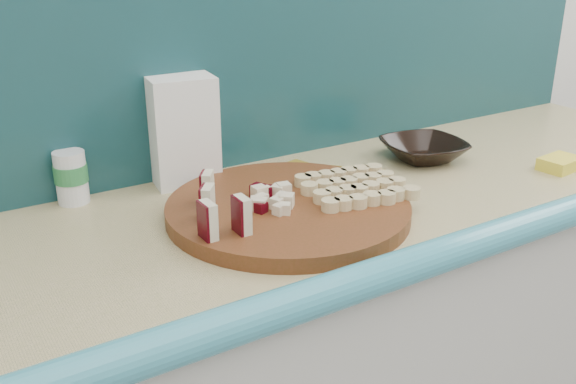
# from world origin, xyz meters

# --- Properties ---
(backsplash) EXTENTS (2.20, 0.02, 0.50)m
(backsplash) POSITION_xyz_m (0.10, 1.79, 1.16)
(backsplash) COLOR teal
(backsplash) RESTS_ON kitchen_counter
(cutting_board) EXTENTS (0.52, 0.52, 0.03)m
(cutting_board) POSITION_xyz_m (0.03, 1.47, 0.92)
(cutting_board) COLOR #4E2C10
(cutting_board) RESTS_ON kitchen_counter
(apple_wedges) EXTENTS (0.09, 0.18, 0.06)m
(apple_wedges) POSITION_xyz_m (-0.13, 1.46, 0.97)
(apple_wedges) COLOR beige
(apple_wedges) RESTS_ON cutting_board
(apple_chunks) EXTENTS (0.08, 0.08, 0.02)m
(apple_chunks) POSITION_xyz_m (-0.00, 1.48, 0.95)
(apple_chunks) COLOR #FEEDCB
(apple_chunks) RESTS_ON cutting_board
(banana_slices) EXTENTS (0.22, 0.20, 0.02)m
(banana_slices) POSITION_xyz_m (0.16, 1.45, 0.95)
(banana_slices) COLOR #D0B77F
(banana_slices) RESTS_ON cutting_board
(brown_bowl) EXTENTS (0.22, 0.22, 0.05)m
(brown_bowl) POSITION_xyz_m (0.47, 1.58, 0.93)
(brown_bowl) COLOR black
(brown_bowl) RESTS_ON kitchen_counter
(flour_bag) EXTENTS (0.14, 0.11, 0.23)m
(flour_bag) POSITION_xyz_m (-0.06, 1.74, 1.02)
(flour_bag) COLOR white
(flour_bag) RESTS_ON kitchen_counter
(canister) EXTENTS (0.06, 0.06, 0.10)m
(canister) POSITION_xyz_m (-0.30, 1.75, 0.96)
(canister) COLOR white
(canister) RESTS_ON kitchen_counter
(sponge) EXTENTS (0.10, 0.08, 0.03)m
(sponge) POSITION_xyz_m (0.68, 1.36, 0.92)
(sponge) COLOR yellow
(sponge) RESTS_ON kitchen_counter
(banana_peel) EXTENTS (0.24, 0.20, 0.01)m
(banana_peel) POSITION_xyz_m (0.21, 1.62, 0.91)
(banana_peel) COLOR gold
(banana_peel) RESTS_ON kitchen_counter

